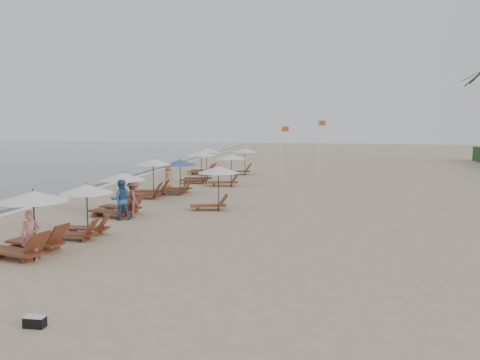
% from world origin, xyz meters
% --- Properties ---
extents(ground, '(160.00, 160.00, 0.00)m').
position_xyz_m(ground, '(0.00, 0.00, 0.00)').
color(ground, tan).
rests_on(ground, ground).
extents(wet_sand_band, '(3.20, 140.00, 0.01)m').
position_xyz_m(wet_sand_band, '(-12.50, 10.00, 0.00)').
color(wet_sand_band, '#6B5E4C').
rests_on(wet_sand_band, ground).
extents(foam_line, '(0.50, 140.00, 0.02)m').
position_xyz_m(foam_line, '(-11.20, 10.00, 0.01)').
color(foam_line, white).
rests_on(foam_line, ground).
extents(lounger_station_0, '(2.82, 2.41, 2.21)m').
position_xyz_m(lounger_station_0, '(-5.74, -3.83, 1.08)').
color(lounger_station_0, brown).
rests_on(lounger_station_0, ground).
extents(lounger_station_1, '(2.45, 2.12, 2.09)m').
position_xyz_m(lounger_station_1, '(-5.20, -1.17, 1.05)').
color(lounger_station_1, brown).
rests_on(lounger_station_1, ground).
extents(lounger_station_2, '(2.73, 2.44, 2.06)m').
position_xyz_m(lounger_station_2, '(-5.76, 3.24, 0.98)').
color(lounger_station_2, brown).
rests_on(lounger_station_2, ground).
extents(lounger_station_3, '(2.71, 2.23, 2.30)m').
position_xyz_m(lounger_station_3, '(-6.32, 8.73, 1.06)').
color(lounger_station_3, brown).
rests_on(lounger_station_3, ground).
extents(lounger_station_4, '(2.50, 2.18, 2.13)m').
position_xyz_m(lounger_station_4, '(-5.14, 10.45, 1.08)').
color(lounger_station_4, brown).
rests_on(lounger_station_4, ground).
extents(lounger_station_5, '(2.64, 2.22, 2.34)m').
position_xyz_m(lounger_station_5, '(-5.28, 15.83, 1.11)').
color(lounger_station_5, brown).
rests_on(lounger_station_5, ground).
extents(lounger_station_6, '(2.77, 2.42, 2.24)m').
position_xyz_m(lounger_station_6, '(-6.29, 21.26, 1.11)').
color(lounger_station_6, brown).
rests_on(lounger_station_6, ground).
extents(inland_station_0, '(2.60, 2.24, 2.22)m').
position_xyz_m(inland_station_0, '(-1.51, 5.53, 1.45)').
color(inland_station_0, brown).
rests_on(inland_station_0, ground).
extents(inland_station_1, '(2.82, 2.24, 2.22)m').
position_xyz_m(inland_station_1, '(-2.78, 14.49, 1.32)').
color(inland_station_1, brown).
rests_on(inland_station_1, ground).
extents(inland_station_2, '(2.87, 2.24, 2.22)m').
position_xyz_m(inland_station_2, '(-3.11, 21.72, 1.29)').
color(inland_station_2, brown).
rests_on(inland_station_2, ground).
extents(beachgoer_near, '(0.71, 0.60, 1.65)m').
position_xyz_m(beachgoer_near, '(-5.24, -4.41, 0.82)').
color(beachgoer_near, '#A36458').
rests_on(beachgoer_near, ground).
extents(beachgoer_mid_a, '(1.13, 1.04, 1.87)m').
position_xyz_m(beachgoer_mid_a, '(-5.15, 2.26, 0.93)').
color(beachgoer_mid_a, '#2E558A').
rests_on(beachgoer_mid_a, ground).
extents(beachgoer_mid_b, '(1.24, 1.29, 1.77)m').
position_xyz_m(beachgoer_mid_b, '(-4.81, 2.91, 0.88)').
color(beachgoer_mid_b, '#8A5346').
rests_on(beachgoer_mid_b, ground).
extents(beachgoer_far_b, '(0.75, 0.88, 1.53)m').
position_xyz_m(beachgoer_far_b, '(-6.66, 13.14, 0.77)').
color(beachgoer_far_b, '#A07556').
rests_on(beachgoer_far_b, ground).
extents(duffel_bag, '(0.47, 0.25, 0.26)m').
position_xyz_m(duffel_bag, '(-2.09, -8.98, 0.13)').
color(duffel_bag, black).
rests_on(duffel_bag, ground).
extents(flag_pole_near, '(0.60, 0.08, 4.31)m').
position_xyz_m(flag_pole_near, '(0.60, 18.66, 2.39)').
color(flag_pole_near, silver).
rests_on(flag_pole_near, ground).
extents(flag_pole_far, '(0.59, 0.08, 4.76)m').
position_xyz_m(flag_pole_far, '(3.34, 20.83, 2.63)').
color(flag_pole_far, silver).
rests_on(flag_pole_far, ground).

